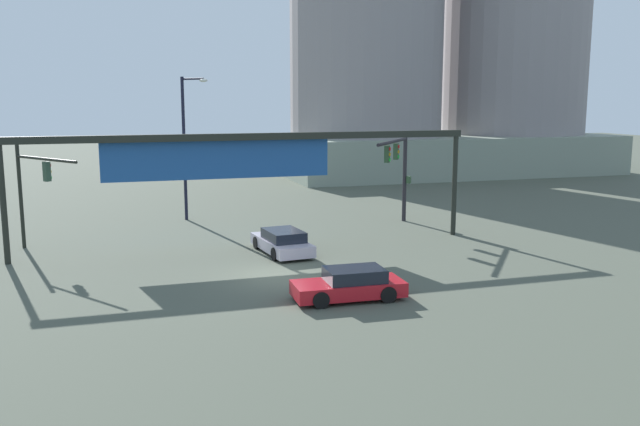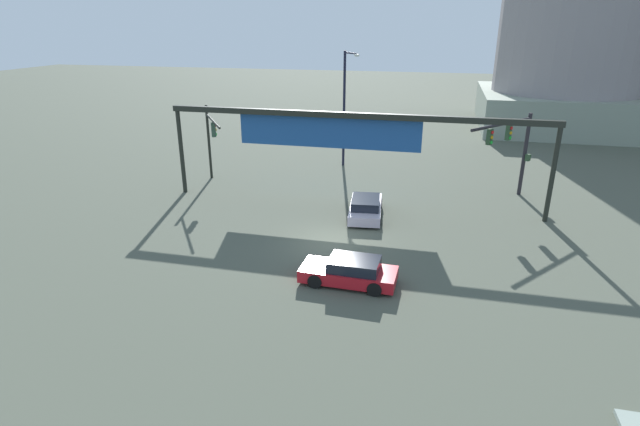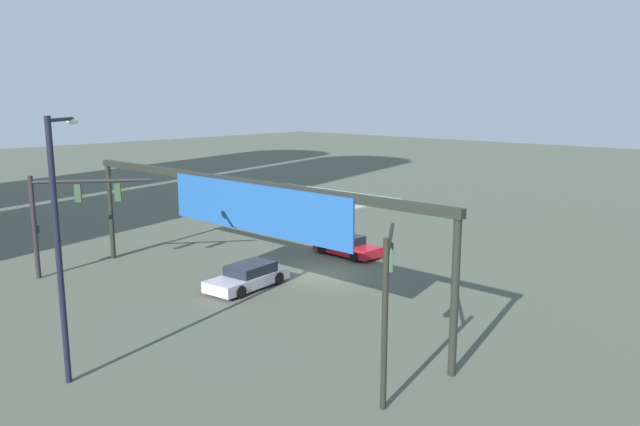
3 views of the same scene
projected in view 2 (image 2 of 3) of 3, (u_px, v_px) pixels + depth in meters
The scene contains 7 objects.
ground_plane at pixel (331, 243), 26.37m from camera, with size 197.37×197.37×0.00m, color #4B5143.
traffic_signal_near_corner at pixel (513, 142), 31.49m from camera, with size 4.27×5.07×5.48m.
traffic_signal_opposite_side at pixel (211, 134), 34.96m from camera, with size 3.12×4.50×5.41m.
streetlamp_curved_arm at pixel (345, 102), 38.72m from camera, with size 1.54×1.76×8.92m.
overhead_sign_gantry at pixel (344, 128), 30.22m from camera, with size 23.49×0.43×5.88m.
sedan_car_approaching at pixel (366, 207), 29.79m from camera, with size 2.29×4.67×1.21m.
sedan_car_waiting_far at pixel (350, 272), 22.11m from camera, with size 4.29×1.96×1.21m.
Camera 2 is at (5.09, -23.52, 10.91)m, focal length 28.04 mm.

